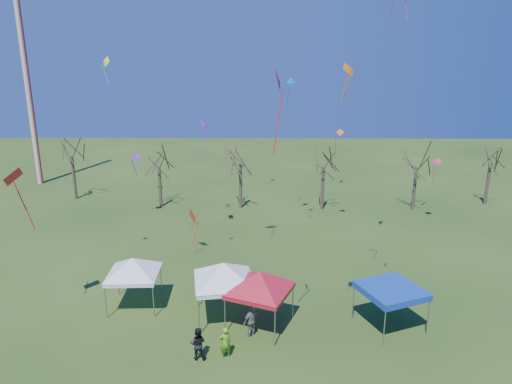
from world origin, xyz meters
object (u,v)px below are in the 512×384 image
(radio_mast, at_px, (27,81))
(tent_blue, at_px, (391,291))
(person_green, at_px, (225,342))
(person_dark, at_px, (198,343))
(tree_5, at_px, (492,151))
(tent_white_west, at_px, (133,261))
(tree_0, at_px, (70,141))
(tree_3, at_px, (324,151))
(tree_1, at_px, (158,152))
(tree_4, at_px, (418,152))
(tent_red, at_px, (260,275))
(tent_white_mid, at_px, (224,267))
(person_grey, at_px, (251,321))
(tree_2, at_px, (240,148))

(radio_mast, relative_size, tent_blue, 6.11)
(person_green, bearing_deg, person_dark, -14.94)
(radio_mast, bearing_deg, tent_blue, -42.12)
(tree_5, distance_m, tent_white_west, 38.50)
(tree_0, xyz_separation_m, tree_3, (26.88, -3.34, -0.41))
(tree_1, relative_size, tree_4, 0.96)
(radio_mast, distance_m, tent_red, 43.26)
(tree_3, bearing_deg, tree_5, 6.52)
(tree_3, relative_size, tent_white_mid, 1.73)
(tent_white_west, height_order, person_green, tent_white_west)
(tree_1, height_order, tent_blue, tree_1)
(tent_blue, height_order, person_dark, tent_blue)
(tree_1, bearing_deg, person_grey, -66.76)
(tree_2, relative_size, tent_white_west, 1.95)
(tent_white_west, xyz_separation_m, tent_red, (7.72, -2.15, 0.19))
(tree_3, bearing_deg, tent_white_mid, -111.59)
(tree_5, relative_size, tent_blue, 1.82)
(tree_5, distance_m, tent_blue, 29.25)
(tree_2, height_order, tent_white_west, tree_2)
(tree_4, xyz_separation_m, tree_5, (8.37, 2.06, -0.33))
(tree_0, height_order, tree_2, tree_0)
(tree_0, relative_size, tree_5, 1.13)
(tree_5, relative_size, tent_red, 1.81)
(tree_2, distance_m, tent_blue, 24.44)
(tent_white_west, bearing_deg, person_grey, -23.50)
(tree_5, distance_m, person_green, 37.43)
(tree_1, xyz_separation_m, tent_white_mid, (8.47, -21.66, -2.49))
(tree_3, bearing_deg, tree_0, 172.92)
(tent_white_west, bearing_deg, tree_5, 34.47)
(tree_3, distance_m, tent_white_west, 24.36)
(tree_5, relative_size, tent_white_west, 1.78)
(radio_mast, bearing_deg, tent_white_mid, -50.35)
(tree_3, height_order, tent_white_mid, tree_3)
(tree_4, relative_size, tent_blue, 1.93)
(tent_blue, bearing_deg, tree_5, 55.18)
(radio_mast, bearing_deg, person_grey, -50.24)
(tree_1, height_order, tree_5, tree_1)
(tree_1, distance_m, tree_4, 26.13)
(tent_red, bearing_deg, person_dark, -135.41)
(tree_3, relative_size, tree_5, 1.06)
(tree_2, height_order, person_dark, tree_2)
(tent_blue, bearing_deg, tent_white_mid, 175.36)
(tree_4, distance_m, person_dark, 31.55)
(radio_mast, relative_size, tree_1, 3.31)
(tree_4, bearing_deg, person_grey, -125.11)
(tree_0, height_order, tree_3, tree_0)
(tent_white_mid, bearing_deg, person_dark, -104.89)
(tree_0, distance_m, tree_4, 36.36)
(tent_white_mid, bearing_deg, tree_1, 111.35)
(tree_5, bearing_deg, tree_2, -176.30)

